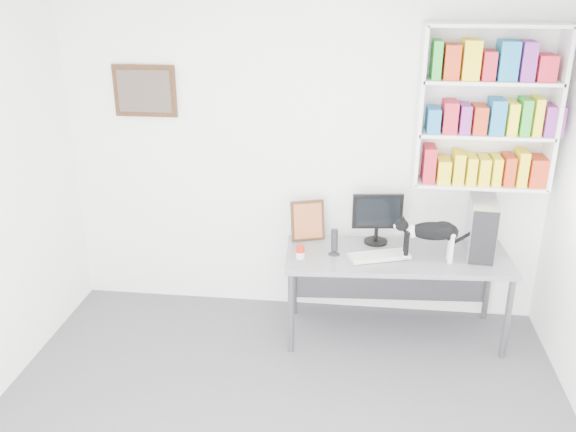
{
  "coord_description": "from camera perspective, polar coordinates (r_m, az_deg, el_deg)",
  "views": [
    {
      "loc": [
        0.45,
        -2.84,
        2.8
      ],
      "look_at": [
        -0.07,
        1.53,
        1.03
      ],
      "focal_mm": 38.0,
      "sensor_mm": 36.0,
      "label": 1
    }
  ],
  "objects": [
    {
      "name": "room",
      "position": [
        3.22,
        -1.95,
        -4.87
      ],
      "size": [
        4.01,
        4.01,
        2.7
      ],
      "color": "#4E4E53",
      "rests_on": "ground"
    },
    {
      "name": "bookshelf",
      "position": [
        4.88,
        18.13,
        9.57
      ],
      "size": [
        1.03,
        0.28,
        1.24
      ],
      "primitive_type": "cube",
      "color": "white",
      "rests_on": "room"
    },
    {
      "name": "wall_art",
      "position": [
        5.2,
        -13.25,
        11.32
      ],
      "size": [
        0.52,
        0.04,
        0.42
      ],
      "primitive_type": "cube",
      "color": "#452C16",
      "rests_on": "room"
    },
    {
      "name": "desk",
      "position": [
        5.06,
        9.91,
        -7.3
      ],
      "size": [
        1.79,
        0.79,
        0.73
      ],
      "primitive_type": "cube",
      "rotation": [
        0.0,
        0.0,
        0.06
      ],
      "color": "gray",
      "rests_on": "room"
    },
    {
      "name": "monitor",
      "position": [
        4.99,
        8.33,
        -0.2
      ],
      "size": [
        0.43,
        0.24,
        0.43
      ],
      "primitive_type": "cube",
      "rotation": [
        0.0,
        0.0,
        0.13
      ],
      "color": "black",
      "rests_on": "desk"
    },
    {
      "name": "keyboard",
      "position": [
        4.8,
        8.5,
        -3.7
      ],
      "size": [
        0.5,
        0.32,
        0.04
      ],
      "primitive_type": "cube",
      "rotation": [
        0.0,
        0.0,
        0.33
      ],
      "color": "silver",
      "rests_on": "desk"
    },
    {
      "name": "pc_tower",
      "position": [
        4.98,
        17.64,
        -1.03
      ],
      "size": [
        0.24,
        0.46,
        0.44
      ],
      "primitive_type": "cube",
      "rotation": [
        0.0,
        0.0,
        -0.09
      ],
      "color": "silver",
      "rests_on": "desk"
    },
    {
      "name": "speaker",
      "position": [
        4.79,
        4.37,
        -2.39
      ],
      "size": [
        0.11,
        0.11,
        0.22
      ],
      "primitive_type": "cylinder",
      "rotation": [
        0.0,
        0.0,
        0.2
      ],
      "color": "black",
      "rests_on": "desk"
    },
    {
      "name": "leaning_print",
      "position": [
        5.02,
        1.85,
        -0.36
      ],
      "size": [
        0.3,
        0.19,
        0.35
      ],
      "primitive_type": "cube",
      "rotation": [
        0.0,
        0.0,
        0.32
      ],
      "color": "#452C16",
      "rests_on": "desk"
    },
    {
      "name": "soup_can",
      "position": [
        4.74,
        1.15,
        -3.39
      ],
      "size": [
        0.08,
        0.08,
        0.1
      ],
      "primitive_type": "cylinder",
      "rotation": [
        0.0,
        0.0,
        -0.24
      ],
      "color": "red",
      "rests_on": "desk"
    },
    {
      "name": "cat",
      "position": [
        4.77,
        13.2,
        -2.28
      ],
      "size": [
        0.55,
        0.16,
        0.34
      ],
      "primitive_type": null,
      "rotation": [
        0.0,
        0.0,
        0.03
      ],
      "color": "black",
      "rests_on": "desk"
    }
  ]
}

